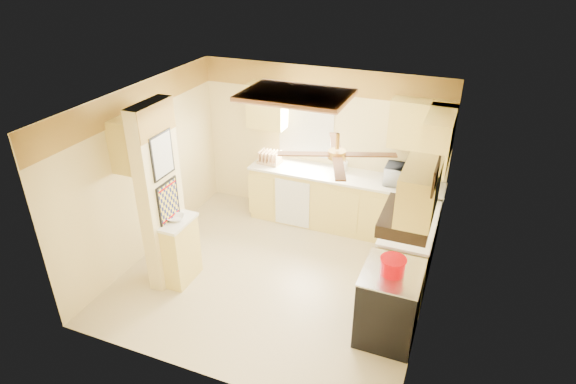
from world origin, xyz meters
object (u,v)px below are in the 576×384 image
at_px(stove, 389,303).
at_px(dutch_oven, 393,266).
at_px(kettle, 411,224).
at_px(bowl, 176,218).
at_px(microwave, 403,176).

height_order(stove, dutch_oven, dutch_oven).
bearing_deg(kettle, stove, -93.29).
xyz_separation_m(stove, kettle, (0.05, 0.84, 0.60)).
xyz_separation_m(stove, bowl, (-2.84, 0.02, 0.51)).
bearing_deg(dutch_oven, kettle, 86.50).
xyz_separation_m(bowl, dutch_oven, (2.83, -0.05, 0.05)).
relative_size(microwave, bowl, 2.39).
bearing_deg(dutch_oven, microwave, 97.11).
bearing_deg(bowl, stove, -0.37).
distance_m(bowl, kettle, 3.00).
relative_size(bowl, kettle, 0.88).
bearing_deg(bowl, microwave, 39.73).
distance_m(bowl, dutch_oven, 2.83).
relative_size(microwave, dutch_oven, 1.80).
relative_size(stove, bowl, 4.15).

